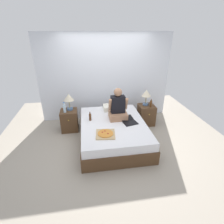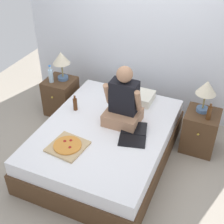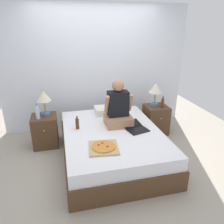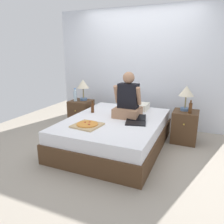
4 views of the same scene
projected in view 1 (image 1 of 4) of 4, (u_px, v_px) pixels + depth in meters
name	position (u px, v px, depth m)	size (l,w,h in m)	color
ground_plane	(113.00, 140.00, 4.42)	(5.82, 5.82, 0.00)	#9E9384
wall_back	(105.00, 78.00, 5.14)	(3.82, 0.12, 2.50)	silver
bed	(113.00, 131.00, 4.32)	(1.58, 2.08, 0.50)	#4C331E
nightstand_left	(70.00, 120.00, 4.77)	(0.44, 0.47, 0.58)	#4C331E
lamp_on_left_nightstand	(69.00, 98.00, 4.55)	(0.26, 0.26, 0.45)	#4C6B93
water_bottle	(65.00, 108.00, 4.50)	(0.07, 0.07, 0.28)	silver
nightstand_right	(146.00, 115.00, 5.08)	(0.44, 0.47, 0.58)	#4C331E
lamp_on_right_nightstand	(146.00, 94.00, 4.85)	(0.26, 0.26, 0.45)	#4C6B93
beer_bottle	(151.00, 104.00, 4.83)	(0.06, 0.06, 0.23)	#512D14
pillow	(113.00, 107.00, 4.88)	(0.52, 0.34, 0.12)	silver
person_seated	(118.00, 108.00, 4.30)	(0.47, 0.40, 0.78)	#A37556
laptop	(129.00, 121.00, 4.21)	(0.41, 0.48, 0.07)	black
pizza_box	(105.00, 134.00, 3.71)	(0.44, 0.44, 0.05)	tan
beer_bottle_on_bed	(90.00, 117.00, 4.27)	(0.06, 0.06, 0.22)	#4C2811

